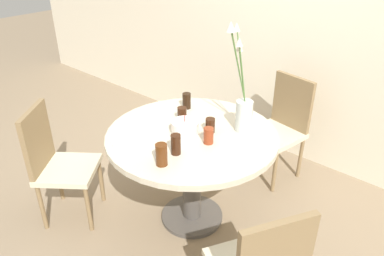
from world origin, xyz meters
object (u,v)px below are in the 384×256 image
at_px(flower_vase, 242,100).
at_px(drink_glass_4, 161,155).
at_px(birthday_cake, 185,127).
at_px(drink_glass_1, 187,101).
at_px(side_plate, 126,141).
at_px(drink_glass_0, 176,144).
at_px(chair_far_back, 56,159).
at_px(drink_glass_2, 208,136).
at_px(drink_glass_3, 210,125).
at_px(drink_glass_5, 182,114).
at_px(chair_near_front, 282,123).

relative_size(flower_vase, drink_glass_4, 5.59).
height_order(birthday_cake, drink_glass_1, birthday_cake).
bearing_deg(drink_glass_1, birthday_cake, -49.94).
bearing_deg(side_plate, drink_glass_0, 17.04).
relative_size(chair_far_back, drink_glass_2, 8.24).
bearing_deg(drink_glass_4, drink_glass_3, 93.53).
bearing_deg(drink_glass_5, side_plate, -99.22).
bearing_deg(birthday_cake, drink_glass_1, 130.06).
bearing_deg(chair_far_back, drink_glass_4, -114.84).
bearing_deg(flower_vase, drink_glass_5, -157.71).
relative_size(chair_near_front, drink_glass_0, 6.79).
bearing_deg(chair_far_back, flower_vase, -87.02).
relative_size(chair_near_front, side_plate, 4.61).
height_order(chair_far_back, drink_glass_1, chair_far_back).
xyz_separation_m(flower_vase, drink_glass_5, (-0.39, -0.16, -0.17)).
height_order(chair_far_back, drink_glass_2, chair_far_back).
bearing_deg(drink_glass_0, drink_glass_3, 91.79).
height_order(birthday_cake, drink_glass_2, birthday_cake).
distance_m(chair_near_front, side_plate, 1.42).
bearing_deg(drink_glass_3, birthday_cake, -133.73).
relative_size(birthday_cake, flower_vase, 0.24).
xyz_separation_m(side_plate, drink_glass_5, (0.07, 0.46, 0.05)).
bearing_deg(drink_glass_3, side_plate, -126.26).
xyz_separation_m(drink_glass_1, drink_glass_4, (0.40, -0.67, 0.01)).
bearing_deg(drink_glass_3, drink_glass_0, -88.21).
height_order(drink_glass_0, drink_glass_2, drink_glass_0).
bearing_deg(drink_glass_4, drink_glass_0, 97.75).
distance_m(chair_near_front, drink_glass_3, 0.93).
distance_m(drink_glass_0, drink_glass_1, 0.65).
xyz_separation_m(side_plate, drink_glass_4, (0.36, -0.04, 0.06)).
bearing_deg(birthday_cake, drink_glass_5, 138.19).
xyz_separation_m(side_plate, drink_glass_2, (0.42, 0.34, 0.05)).
bearing_deg(drink_glass_3, chair_near_front, 83.75).
distance_m(side_plate, drink_glass_2, 0.54).
xyz_separation_m(drink_glass_0, drink_glass_4, (0.02, -0.14, 0.00)).
bearing_deg(drink_glass_3, drink_glass_2, -55.72).
xyz_separation_m(birthday_cake, drink_glass_1, (-0.25, 0.30, 0.02)).
height_order(drink_glass_1, drink_glass_5, drink_glass_1).
relative_size(chair_far_back, drink_glass_5, 8.77).
bearing_deg(drink_glass_5, chair_near_front, 67.86).
xyz_separation_m(chair_near_front, drink_glass_3, (-0.10, -0.88, 0.30)).
bearing_deg(chair_near_front, birthday_cake, -91.69).
bearing_deg(drink_glass_0, drink_glass_5, 127.54).
relative_size(side_plate, drink_glass_5, 1.90).
xyz_separation_m(chair_far_back, drink_glass_2, (0.94, 0.58, 0.30)).
xyz_separation_m(chair_near_front, flower_vase, (0.04, -0.71, 0.47)).
distance_m(drink_glass_3, drink_glass_4, 0.49).
height_order(chair_near_front, drink_glass_3, chair_near_front).
xyz_separation_m(drink_glass_0, drink_glass_3, (-0.01, 0.35, -0.01)).
height_order(chair_far_back, birthday_cake, chair_far_back).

